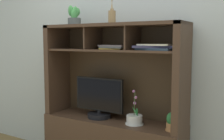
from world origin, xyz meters
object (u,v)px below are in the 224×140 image
object	(u,v)px
diffuser_bottle	(112,17)
potted_succulent	(74,17)
magazine_stack_centre	(155,47)
potted_orchid	(134,119)
tv_monitor	(99,100)
media_console	(112,129)
potted_fern	(173,123)
magazine_stack_left	(116,47)

from	to	relation	value
diffuser_bottle	potted_succulent	bearing A→B (deg)	177.64
diffuser_bottle	magazine_stack_centre	bearing A→B (deg)	-5.63
potted_orchid	diffuser_bottle	size ratio (longest dim) A/B	1.13
magazine_stack_centre	tv_monitor	bearing A→B (deg)	177.15
magazine_stack_centre	potted_succulent	size ratio (longest dim) A/B	1.81
media_console	potted_fern	world-z (taller)	media_console
potted_succulent	media_console	bearing A→B (deg)	-1.09
magazine_stack_left	magazine_stack_centre	size ratio (longest dim) A/B	0.85
potted_orchid	potted_succulent	world-z (taller)	potted_succulent
potted_orchid	potted_succulent	size ratio (longest dim) A/B	1.54
magazine_stack_left	magazine_stack_centre	world-z (taller)	magazine_stack_centre
potted_fern	magazine_stack_left	xyz separation A→B (m)	(-0.60, 0.06, 0.64)
media_console	potted_fern	distance (m)	0.65
tv_monitor	diffuser_bottle	size ratio (longest dim) A/B	1.91
media_console	magazine_stack_left	distance (m)	0.82
media_console	magazine_stack_left	size ratio (longest dim) A/B	4.71
potted_fern	potted_succulent	distance (m)	1.45
tv_monitor	potted_fern	distance (m)	0.78
tv_monitor	potted_succulent	distance (m)	0.90
diffuser_bottle	tv_monitor	bearing A→B (deg)	-173.66
magazine_stack_left	potted_succulent	world-z (taller)	potted_succulent
potted_fern	media_console	bearing A→B (deg)	176.47
potted_orchid	potted_fern	xyz separation A→B (m)	(0.37, 0.01, 0.02)
media_console	potted_orchid	distance (m)	0.31
potted_orchid	magazine_stack_left	bearing A→B (deg)	163.89
magazine_stack_left	potted_fern	bearing A→B (deg)	-5.94
diffuser_bottle	potted_succulent	world-z (taller)	diffuser_bottle
media_console	magazine_stack_centre	xyz separation A→B (m)	(0.46, -0.06, 0.82)
media_console	magazine_stack_centre	world-z (taller)	media_console
potted_fern	magazine_stack_centre	distance (m)	0.67
media_console	potted_fern	xyz separation A→B (m)	(0.63, -0.04, 0.17)
magazine_stack_left	potted_orchid	bearing A→B (deg)	-16.11
diffuser_bottle	media_console	bearing A→B (deg)	90.00
tv_monitor	potted_fern	bearing A→B (deg)	-0.96
magazine_stack_left	diffuser_bottle	size ratio (longest dim) A/B	1.14
magazine_stack_centre	diffuser_bottle	distance (m)	0.54
potted_orchid	diffuser_bottle	bearing A→B (deg)	172.60
magazine_stack_left	magazine_stack_centre	xyz separation A→B (m)	(0.44, -0.08, 0.00)
magazine_stack_left	potted_succulent	size ratio (longest dim) A/B	1.54
potted_orchid	diffuser_bottle	distance (m)	0.99
media_console	magazine_stack_centre	distance (m)	0.94
potted_orchid	magazine_stack_centre	xyz separation A→B (m)	(0.20, -0.01, 0.67)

